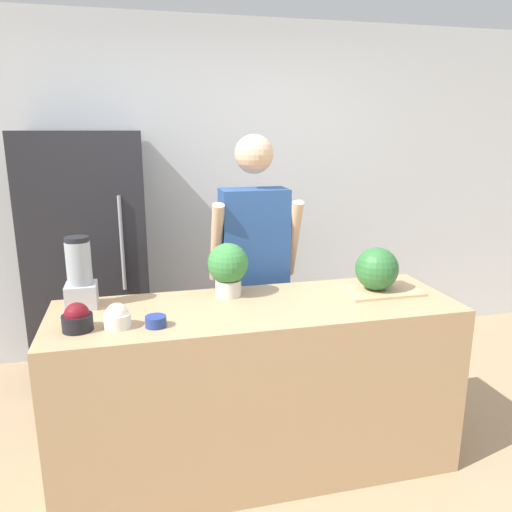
{
  "coord_description": "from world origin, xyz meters",
  "views": [
    {
      "loc": [
        -0.57,
        -1.98,
        1.77
      ],
      "look_at": [
        0.0,
        0.36,
        1.16
      ],
      "focal_mm": 35.0,
      "sensor_mm": 36.0,
      "label": 1
    }
  ],
  "objects_px": {
    "bowl_cream": "(117,317)",
    "bowl_small_blue": "(156,321)",
    "person": "(254,274)",
    "bowl_cherries": "(77,319)",
    "watermelon": "(377,269)",
    "potted_plant": "(228,267)",
    "refrigerator": "(90,259)",
    "blender": "(80,276)"
  },
  "relations": [
    {
      "from": "bowl_cream",
      "to": "bowl_small_blue",
      "type": "distance_m",
      "value": 0.17
    },
    {
      "from": "person",
      "to": "bowl_cherries",
      "type": "relative_size",
      "value": 13.05
    },
    {
      "from": "watermelon",
      "to": "bowl_cherries",
      "type": "distance_m",
      "value": 1.54
    },
    {
      "from": "watermelon",
      "to": "potted_plant",
      "type": "relative_size",
      "value": 0.81
    },
    {
      "from": "refrigerator",
      "to": "bowl_cherries",
      "type": "xyz_separation_m",
      "value": [
        0.06,
        -1.41,
        0.08
      ]
    },
    {
      "from": "bowl_small_blue",
      "to": "blender",
      "type": "bearing_deg",
      "value": 134.5
    },
    {
      "from": "refrigerator",
      "to": "bowl_small_blue",
      "type": "xyz_separation_m",
      "value": [
        0.39,
        -1.44,
        0.05
      ]
    },
    {
      "from": "bowl_small_blue",
      "to": "potted_plant",
      "type": "relative_size",
      "value": 0.33
    },
    {
      "from": "bowl_small_blue",
      "to": "potted_plant",
      "type": "bearing_deg",
      "value": 41.01
    },
    {
      "from": "refrigerator",
      "to": "watermelon",
      "type": "relative_size",
      "value": 7.59
    },
    {
      "from": "watermelon",
      "to": "bowl_cherries",
      "type": "relative_size",
      "value": 1.74
    },
    {
      "from": "refrigerator",
      "to": "bowl_cream",
      "type": "height_order",
      "value": "refrigerator"
    },
    {
      "from": "bowl_cream",
      "to": "potted_plant",
      "type": "distance_m",
      "value": 0.66
    },
    {
      "from": "bowl_cherries",
      "to": "potted_plant",
      "type": "height_order",
      "value": "potted_plant"
    },
    {
      "from": "person",
      "to": "watermelon",
      "type": "height_order",
      "value": "person"
    },
    {
      "from": "watermelon",
      "to": "blender",
      "type": "distance_m",
      "value": 1.54
    },
    {
      "from": "person",
      "to": "potted_plant",
      "type": "bearing_deg",
      "value": -121.65
    },
    {
      "from": "bowl_small_blue",
      "to": "blender",
      "type": "height_order",
      "value": "blender"
    },
    {
      "from": "person",
      "to": "potted_plant",
      "type": "height_order",
      "value": "person"
    },
    {
      "from": "watermelon",
      "to": "bowl_small_blue",
      "type": "distance_m",
      "value": 1.22
    },
    {
      "from": "bowl_cherries",
      "to": "blender",
      "type": "height_order",
      "value": "blender"
    },
    {
      "from": "blender",
      "to": "watermelon",
      "type": "bearing_deg",
      "value": -4.87
    },
    {
      "from": "bowl_small_blue",
      "to": "potted_plant",
      "type": "distance_m",
      "value": 0.54
    },
    {
      "from": "watermelon",
      "to": "potted_plant",
      "type": "xyz_separation_m",
      "value": [
        -0.8,
        0.13,
        0.03
      ]
    },
    {
      "from": "refrigerator",
      "to": "bowl_small_blue",
      "type": "height_order",
      "value": "refrigerator"
    },
    {
      "from": "watermelon",
      "to": "blender",
      "type": "bearing_deg",
      "value": 175.13
    },
    {
      "from": "watermelon",
      "to": "person",
      "type": "bearing_deg",
      "value": 138.19
    },
    {
      "from": "person",
      "to": "bowl_cream",
      "type": "relative_size",
      "value": 14.69
    },
    {
      "from": "refrigerator",
      "to": "bowl_cream",
      "type": "xyz_separation_m",
      "value": [
        0.23,
        -1.41,
        0.08
      ]
    },
    {
      "from": "bowl_cherries",
      "to": "bowl_small_blue",
      "type": "height_order",
      "value": "bowl_cherries"
    },
    {
      "from": "refrigerator",
      "to": "bowl_cream",
      "type": "relative_size",
      "value": 14.84
    },
    {
      "from": "watermelon",
      "to": "bowl_cream",
      "type": "xyz_separation_m",
      "value": [
        -1.36,
        -0.19,
        -0.08
      ]
    },
    {
      "from": "bowl_cream",
      "to": "bowl_small_blue",
      "type": "bearing_deg",
      "value": -10.55
    },
    {
      "from": "refrigerator",
      "to": "bowl_small_blue",
      "type": "distance_m",
      "value": 1.5
    },
    {
      "from": "refrigerator",
      "to": "bowl_cream",
      "type": "distance_m",
      "value": 1.43
    },
    {
      "from": "watermelon",
      "to": "bowl_cream",
      "type": "distance_m",
      "value": 1.38
    },
    {
      "from": "refrigerator",
      "to": "bowl_cream",
      "type": "bearing_deg",
      "value": -80.93
    },
    {
      "from": "refrigerator",
      "to": "potted_plant",
      "type": "bearing_deg",
      "value": -54.25
    },
    {
      "from": "potted_plant",
      "to": "blender",
      "type": "bearing_deg",
      "value": 179.6
    },
    {
      "from": "bowl_cherries",
      "to": "bowl_small_blue",
      "type": "xyz_separation_m",
      "value": [
        0.34,
        -0.04,
        -0.03
      ]
    },
    {
      "from": "blender",
      "to": "bowl_cream",
      "type": "bearing_deg",
      "value": -60.98
    },
    {
      "from": "bowl_cherries",
      "to": "bowl_cream",
      "type": "xyz_separation_m",
      "value": [
        0.17,
        -0.01,
        -0.01
      ]
    }
  ]
}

